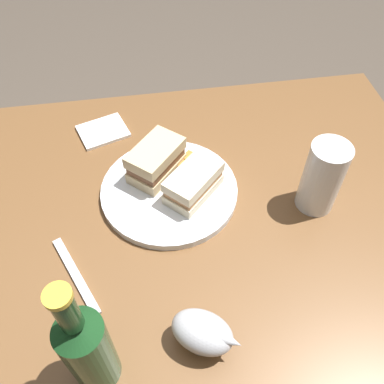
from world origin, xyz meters
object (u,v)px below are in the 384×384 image
object	(u,v)px
plate	(169,190)
gravy_boat	(203,332)
napkin	(103,131)
fork	(76,275)
cider_bottle	(87,348)
sandwich_half_left	(193,183)
sandwich_half_right	(156,160)
pint_glass	(321,181)

from	to	relation	value
plate	gravy_boat	bearing A→B (deg)	-87.29
plate	napkin	distance (m)	0.25
fork	cider_bottle	bearing A→B (deg)	-12.02
sandwich_half_left	gravy_boat	bearing A→B (deg)	-96.24
sandwich_half_right	pint_glass	xyz separation A→B (m)	(0.31, -0.12, 0.02)
sandwich_half_right	cider_bottle	size ratio (longest dim) A/B	0.52
sandwich_half_right	napkin	distance (m)	0.21
sandwich_half_right	napkin	xyz separation A→B (m)	(-0.11, 0.16, -0.05)
pint_glass	cider_bottle	distance (m)	0.52
gravy_boat	sandwich_half_left	bearing A→B (deg)	83.76
gravy_boat	fork	world-z (taller)	gravy_boat
plate	napkin	world-z (taller)	plate
gravy_boat	fork	xyz separation A→B (m)	(-0.21, 0.15, -0.04)
sandwich_half_left	gravy_boat	distance (m)	0.31
sandwich_half_right	fork	world-z (taller)	sandwich_half_right
sandwich_half_right	cider_bottle	bearing A→B (deg)	-108.61
plate	sandwich_half_left	size ratio (longest dim) A/B	2.12
sandwich_half_left	sandwich_half_right	bearing A→B (deg)	135.12
pint_glass	fork	bearing A→B (deg)	-168.73
sandwich_half_left	fork	size ratio (longest dim) A/B	0.75
napkin	fork	xyz separation A→B (m)	(-0.06, -0.38, -0.00)
sandwich_half_right	gravy_boat	xyz separation A→B (m)	(0.04, -0.37, -0.01)
sandwich_half_left	pint_glass	xyz separation A→B (m)	(0.24, -0.05, 0.02)
pint_glass	fork	world-z (taller)	pint_glass
pint_glass	fork	distance (m)	0.50
gravy_boat	sandwich_half_right	bearing A→B (deg)	95.46
gravy_boat	cider_bottle	distance (m)	0.18
sandwich_half_left	cider_bottle	bearing A→B (deg)	-121.87
gravy_boat	fork	distance (m)	0.26
sandwich_half_left	gravy_boat	xyz separation A→B (m)	(-0.03, -0.30, -0.00)
plate	napkin	bearing A→B (deg)	122.40
plate	sandwich_half_left	bearing A→B (deg)	-22.46
fork	sandwich_half_left	bearing A→B (deg)	96.72
pint_glass	plate	bearing A→B (deg)	166.19
plate	cider_bottle	world-z (taller)	cider_bottle
sandwich_half_left	cider_bottle	xyz separation A→B (m)	(-0.20, -0.32, 0.06)
cider_bottle	gravy_boat	bearing A→B (deg)	6.30
napkin	fork	size ratio (longest dim) A/B	0.61
sandwich_half_left	napkin	xyz separation A→B (m)	(-0.18, 0.23, -0.04)
gravy_boat	fork	size ratio (longest dim) A/B	0.68
gravy_boat	plate	bearing A→B (deg)	92.71
plate	sandwich_half_right	world-z (taller)	sandwich_half_right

